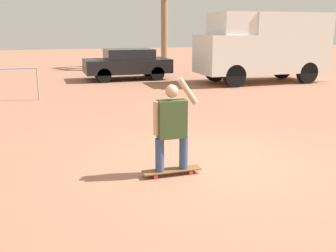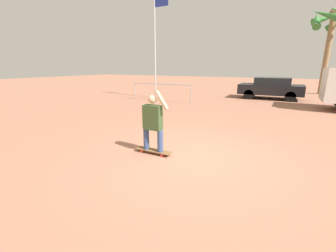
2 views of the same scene
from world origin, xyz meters
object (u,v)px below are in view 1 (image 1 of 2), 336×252
(person_skateboarder, at_px, (172,123))
(camper_van, at_px, (264,45))
(skateboard, at_px, (172,170))
(parked_car_black, at_px, (127,63))

(person_skateboarder, distance_m, camper_van, 11.53)
(skateboard, height_order, parked_car_black, parked_car_black)
(skateboard, bearing_deg, person_skateboarder, 180.00)
(person_skateboarder, relative_size, camper_van, 0.27)
(skateboard, relative_size, parked_car_black, 0.24)
(person_skateboarder, height_order, camper_van, camper_van)
(person_skateboarder, relative_size, parked_car_black, 0.38)
(skateboard, xyz_separation_m, camper_van, (7.19, 8.98, 1.54))
(parked_car_black, bearing_deg, skateboard, -98.68)
(camper_van, height_order, parked_car_black, camper_van)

